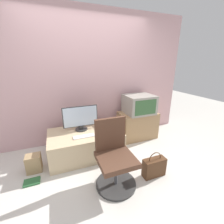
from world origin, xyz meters
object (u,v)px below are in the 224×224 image
object	(u,v)px
main_monitor	(81,118)
mouse	(98,134)
handbag	(154,167)
crt_tv	(139,104)
book	(32,182)
keyboard	(84,136)
cardboard_box_lower	(34,163)
office_chair	(114,159)

from	to	relation	value
main_monitor	mouse	size ratio (longest dim) A/B	10.64
handbag	crt_tv	bearing A→B (deg)	71.23
book	handbag	bearing A→B (deg)	-16.54
keyboard	crt_tv	world-z (taller)	crt_tv
keyboard	handbag	size ratio (longest dim) A/B	0.88
main_monitor	cardboard_box_lower	bearing A→B (deg)	-159.39
mouse	keyboard	bearing A→B (deg)	173.18
office_chair	handbag	size ratio (longest dim) A/B	2.30
crt_tv	cardboard_box_lower	size ratio (longest dim) A/B	2.12
keyboard	office_chair	bearing A→B (deg)	-67.84
main_monitor	cardboard_box_lower	world-z (taller)	main_monitor
mouse	crt_tv	bearing A→B (deg)	21.65
mouse	crt_tv	world-z (taller)	crt_tv
mouse	main_monitor	bearing A→B (deg)	124.77
mouse	office_chair	xyz separation A→B (m)	(0.04, -0.64, -0.07)
main_monitor	handbag	bearing A→B (deg)	-50.85
handbag	book	bearing A→B (deg)	163.46
crt_tv	handbag	world-z (taller)	crt_tv
crt_tv	book	distance (m)	2.31
crt_tv	office_chair	xyz separation A→B (m)	(-0.99, -1.05, -0.39)
office_chair	main_monitor	bearing A→B (deg)	105.25
mouse	office_chair	bearing A→B (deg)	-86.50
cardboard_box_lower	handbag	world-z (taller)	handbag
cardboard_box_lower	handbag	bearing A→B (deg)	-24.33
office_chair	cardboard_box_lower	distance (m)	1.28
keyboard	handbag	bearing A→B (deg)	-41.28
crt_tv	office_chair	size ratio (longest dim) A/B	0.64
crt_tv	keyboard	bearing A→B (deg)	-163.22
main_monitor	cardboard_box_lower	xyz separation A→B (m)	(-0.81, -0.30, -0.53)
crt_tv	main_monitor	bearing A→B (deg)	-176.03
main_monitor	keyboard	world-z (taller)	main_monitor
main_monitor	handbag	distance (m)	1.46
cardboard_box_lower	handbag	size ratio (longest dim) A/B	0.70
handbag	book	distance (m)	1.77
office_chair	handbag	xyz separation A→B (m)	(0.60, -0.10, -0.23)
keyboard	handbag	distance (m)	1.20
mouse	crt_tv	xyz separation A→B (m)	(1.03, 0.41, 0.32)
mouse	cardboard_box_lower	world-z (taller)	mouse
keyboard	office_chair	world-z (taller)	office_chair
office_chair	cardboard_box_lower	size ratio (longest dim) A/B	3.30
book	cardboard_box_lower	bearing A→B (deg)	85.49
crt_tv	book	xyz separation A→B (m)	(-2.09, -0.65, -0.76)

